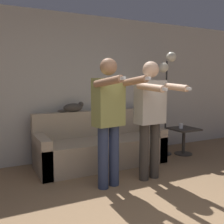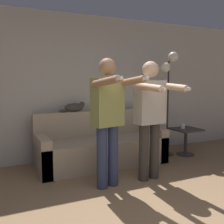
% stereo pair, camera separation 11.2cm
% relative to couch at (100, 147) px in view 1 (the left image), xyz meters
% --- Properties ---
extents(wall_back, '(10.00, 0.05, 2.60)m').
position_rel_couch_xyz_m(wall_back, '(-0.38, 0.55, 1.01)').
color(wall_back, '#B7B2A8').
rests_on(wall_back, ground_plane).
extents(couch, '(2.17, 0.82, 0.89)m').
position_rel_couch_xyz_m(couch, '(0.00, 0.00, 0.00)').
color(couch, tan).
rests_on(couch, ground_plane).
extents(person_left, '(0.56, 0.73, 1.72)m').
position_rel_couch_xyz_m(person_left, '(-0.29, -0.95, 0.70)').
color(person_left, '#2D3856').
rests_on(person_left, ground_plane).
extents(person_right, '(0.52, 0.70, 1.70)m').
position_rel_couch_xyz_m(person_right, '(0.36, -0.95, 0.69)').
color(person_right, '#38332D').
rests_on(person_right, ground_plane).
extents(cat, '(0.46, 0.14, 0.17)m').
position_rel_couch_xyz_m(cat, '(-0.37, 0.30, 0.68)').
color(cat, '#3D3833').
rests_on(cat, couch).
extents(floor_lamp, '(0.37, 0.26, 1.97)m').
position_rel_couch_xyz_m(floor_lamp, '(1.38, -0.00, 1.25)').
color(floor_lamp, black).
rests_on(floor_lamp, ground_plane).
extents(side_table, '(0.49, 0.49, 0.51)m').
position_rel_couch_xyz_m(side_table, '(1.70, -0.17, 0.08)').
color(side_table, '#38332D').
rests_on(side_table, ground_plane).
extents(cup, '(0.07, 0.07, 0.10)m').
position_rel_couch_xyz_m(cup, '(1.63, -0.15, 0.27)').
color(cup, silver).
rests_on(cup, side_table).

